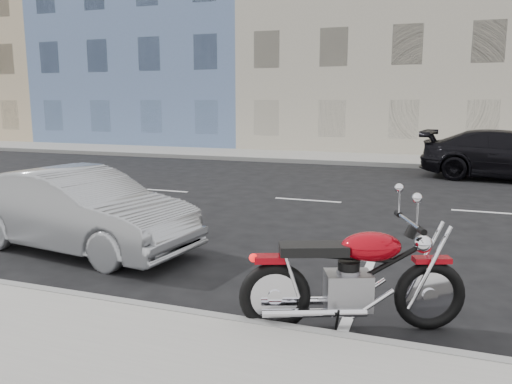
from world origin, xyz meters
TOP-DOWN VIEW (x-y plane):
  - ground at (0.00, 0.00)m, footprint 120.00×120.00m
  - sidewalk_far at (-5.00, 8.70)m, footprint 80.00×3.40m
  - curb_far at (-5.00, 7.00)m, footprint 80.00×0.12m
  - bldg_far_west at (-26.00, 16.30)m, footprint 12.00×12.00m
  - bldg_blue at (-14.00, 16.30)m, footprint 12.00×12.00m
  - bldg_cream at (-2.00, 16.30)m, footprint 12.00×12.00m
  - motorcycle at (0.84, -6.25)m, footprint 2.20×1.07m
  - sedan_silver at (-4.40, -5.16)m, footprint 4.07×1.89m
  - car_far at (2.93, 5.10)m, footprint 5.35×2.76m

SIDE VIEW (x-z plane):
  - ground at x=0.00m, z-range 0.00..0.00m
  - sidewalk_far at x=-5.00m, z-range 0.00..0.15m
  - curb_far at x=-5.00m, z-range 0.00..0.16m
  - motorcycle at x=0.84m, z-range -0.05..1.11m
  - sedan_silver at x=-4.40m, z-range 0.00..1.29m
  - car_far at x=2.93m, z-range 0.00..1.48m
  - bldg_cream at x=-2.00m, z-range 0.00..11.50m
  - bldg_far_west at x=-26.00m, z-range 0.00..12.00m
  - bldg_blue at x=-14.00m, z-range 0.00..13.00m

